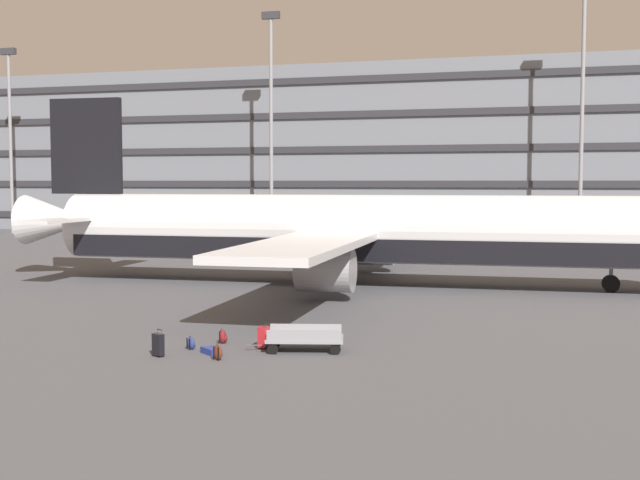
% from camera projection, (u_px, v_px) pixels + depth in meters
% --- Properties ---
extents(ground_plane, '(600.00, 600.00, 0.00)m').
position_uv_depth(ground_plane, '(291.00, 285.00, 45.39)').
color(ground_plane, '#4C4C51').
extents(terminal_structure, '(167.95, 19.68, 18.22)m').
position_uv_depth(terminal_structure, '(433.00, 152.00, 93.72)').
color(terminal_structure, slate).
rests_on(terminal_structure, ground_plane).
extents(airliner, '(40.86, 33.03, 10.66)m').
position_uv_depth(airliner, '(354.00, 232.00, 45.50)').
color(airliner, silver).
rests_on(airliner, ground_plane).
extents(light_mast_far_left, '(1.80, 0.50, 20.23)m').
position_uv_depth(light_mast_far_left, '(10.00, 126.00, 90.07)').
color(light_mast_far_left, gray).
rests_on(light_mast_far_left, ground_plane).
extents(light_mast_left, '(1.80, 0.50, 22.40)m').
position_uv_depth(light_mast_left, '(271.00, 109.00, 81.42)').
color(light_mast_left, gray).
rests_on(light_mast_left, ground_plane).
extents(light_mast_center_left, '(1.80, 0.50, 24.34)m').
position_uv_depth(light_mast_center_left, '(583.00, 90.00, 73.06)').
color(light_mast_center_left, gray).
rests_on(light_mast_center_left, ground_plane).
extents(suitcase_scuffed, '(0.83, 0.76, 0.21)m').
position_uv_depth(suitcase_scuffed, '(211.00, 351.00, 27.33)').
color(suitcase_scuffed, navy).
rests_on(suitcase_scuffed, ground_plane).
extents(suitcase_purple, '(0.27, 0.42, 0.89)m').
position_uv_depth(suitcase_purple, '(263.00, 337.00, 28.21)').
color(suitcase_purple, '#B21E23').
rests_on(suitcase_purple, ground_plane).
extents(suitcase_large, '(0.47, 0.37, 0.89)m').
position_uv_depth(suitcase_large, '(158.00, 344.00, 26.88)').
color(suitcase_large, black).
rests_on(suitcase_large, ground_plane).
extents(backpack_teal, '(0.40, 0.31, 0.55)m').
position_uv_depth(backpack_teal, '(218.00, 353.00, 26.35)').
color(backpack_teal, '#592619').
rests_on(backpack_teal, ground_plane).
extents(backpack_upright, '(0.42, 0.39, 0.48)m').
position_uv_depth(backpack_upright, '(191.00, 343.00, 28.04)').
color(backpack_upright, navy).
rests_on(backpack_upright, ground_plane).
extents(backpack_silver, '(0.33, 0.40, 0.54)m').
position_uv_depth(backpack_silver, '(223.00, 337.00, 29.07)').
color(backpack_silver, maroon).
rests_on(backpack_silver, ground_plane).
extents(baggage_cart, '(3.36, 1.91, 0.82)m').
position_uv_depth(baggage_cart, '(305.00, 339.00, 27.76)').
color(baggage_cart, gray).
rests_on(baggage_cart, ground_plane).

